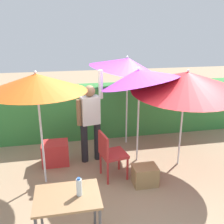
# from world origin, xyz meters

# --- Properties ---
(ground_plane) EXTENTS (24.00, 24.00, 0.00)m
(ground_plane) POSITION_xyz_m (0.00, 0.00, 0.00)
(ground_plane) COLOR #9E8466
(hedge_row) EXTENTS (8.00, 0.70, 1.28)m
(hedge_row) POSITION_xyz_m (0.00, 1.83, 0.64)
(hedge_row) COLOR #38843D
(hedge_row) RESTS_ON ground_plane
(umbrella_rainbow) EXTENTS (1.56, 1.52, 2.16)m
(umbrella_rainbow) POSITION_xyz_m (0.51, 0.28, 1.78)
(umbrella_rainbow) COLOR silver
(umbrella_rainbow) RESTS_ON ground_plane
(umbrella_orange) EXTENTS (1.70, 1.68, 2.19)m
(umbrella_orange) POSITION_xyz_m (0.52, 1.19, 1.87)
(umbrella_orange) COLOR silver
(umbrella_orange) RESTS_ON ground_plane
(umbrella_yellow) EXTENTS (2.06, 2.07, 2.01)m
(umbrella_yellow) POSITION_xyz_m (1.33, -0.02, 1.71)
(umbrella_yellow) COLOR silver
(umbrella_yellow) RESTS_ON ground_plane
(umbrella_navy) EXTENTS (1.62, 1.62, 2.01)m
(umbrella_navy) POSITION_xyz_m (-1.31, -0.14, 1.82)
(umbrella_navy) COLOR silver
(umbrella_navy) RESTS_ON ground_plane
(person_vendor) EXTENTS (0.56, 0.29, 1.88)m
(person_vendor) POSITION_xyz_m (-0.40, 0.49, 0.93)
(person_vendor) COLOR black
(person_vendor) RESTS_ON ground_plane
(chair_plastic) EXTENTS (0.52, 0.52, 0.89)m
(chair_plastic) POSITION_xyz_m (-0.14, -0.23, 0.51)
(chair_plastic) COLOR #B72D2D
(chair_plastic) RESTS_ON ground_plane
(cooler_box) EXTENTS (0.53, 0.42, 0.46)m
(cooler_box) POSITION_xyz_m (-1.13, 0.49, 0.23)
(cooler_box) COLOR red
(cooler_box) RESTS_ON ground_plane
(crate_cardboard) EXTENTS (0.42, 0.32, 0.35)m
(crate_cardboard) POSITION_xyz_m (0.42, -0.56, 0.18)
(crate_cardboard) COLOR #9E7A4C
(crate_cardboard) RESTS_ON ground_plane
(folding_table) EXTENTS (0.80, 0.60, 0.72)m
(folding_table) POSITION_xyz_m (-0.93, -1.59, 0.63)
(folding_table) COLOR #4C4C51
(folding_table) RESTS_ON ground_plane
(bottle_water) EXTENTS (0.07, 0.07, 0.24)m
(bottle_water) POSITION_xyz_m (-0.78, -1.61, 0.83)
(bottle_water) COLOR silver
(bottle_water) RESTS_ON folding_table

